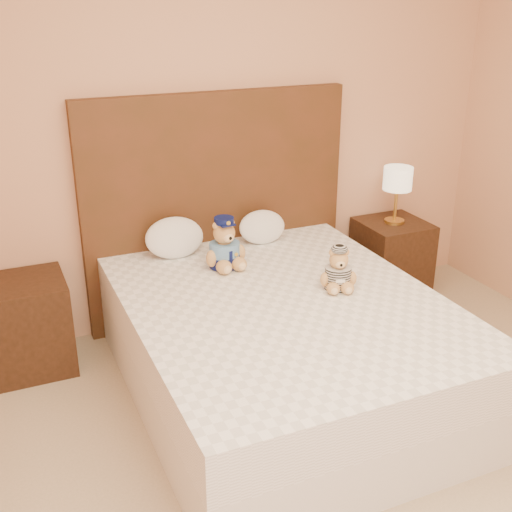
{
  "coord_description": "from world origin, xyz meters",
  "views": [
    {
      "loc": [
        -1.36,
        -1.52,
        2.06
      ],
      "look_at": [
        -0.06,
        1.45,
        0.72
      ],
      "focal_mm": 45.0,
      "sensor_mm": 36.0,
      "label": 1
    }
  ],
  "objects": [
    {
      "name": "pillow_left",
      "position": [
        -0.35,
        2.03,
        0.68
      ],
      "size": [
        0.37,
        0.24,
        0.26
      ],
      "primitive_type": "ellipsoid",
      "color": "white",
      "rests_on": "bed"
    },
    {
      "name": "bed",
      "position": [
        0.0,
        1.2,
        0.28
      ],
      "size": [
        1.6,
        2.0,
        0.55
      ],
      "color": "white",
      "rests_on": "ground"
    },
    {
      "name": "room_walls",
      "position": [
        0.0,
        0.46,
        1.81
      ],
      "size": [
        4.04,
        4.52,
        2.72
      ],
      "color": "tan",
      "rests_on": "ground"
    },
    {
      "name": "headboard",
      "position": [
        0.0,
        2.21,
        0.75
      ],
      "size": [
        1.75,
        0.08,
        1.5
      ],
      "primitive_type": "cube",
      "color": "#502918",
      "rests_on": "ground"
    },
    {
      "name": "teddy_prisoner",
      "position": [
        0.33,
        1.21,
        0.67
      ],
      "size": [
        0.26,
        0.26,
        0.24
      ],
      "primitive_type": null,
      "rotation": [
        0.0,
        0.0,
        -0.33
      ],
      "color": "#C2874B",
      "rests_on": "bed"
    },
    {
      "name": "nightstand_left",
      "position": [
        -1.25,
        2.0,
        0.28
      ],
      "size": [
        0.45,
        0.45,
        0.55
      ],
      "primitive_type": "cube",
      "color": "#3A1F12",
      "rests_on": "ground"
    },
    {
      "name": "lamp",
      "position": [
        1.25,
        2.0,
        0.85
      ],
      "size": [
        0.2,
        0.2,
        0.4
      ],
      "color": "gold",
      "rests_on": "nightstand_right"
    },
    {
      "name": "nightstand_right",
      "position": [
        1.25,
        2.0,
        0.28
      ],
      "size": [
        0.45,
        0.45,
        0.55
      ],
      "primitive_type": "cube",
      "color": "#3A1F12",
      "rests_on": "ground"
    },
    {
      "name": "teddy_police",
      "position": [
        -0.13,
        1.74,
        0.7
      ],
      "size": [
        0.29,
        0.28,
        0.31
      ],
      "primitive_type": null,
      "rotation": [
        0.0,
        0.0,
        0.1
      ],
      "color": "#C2874B",
      "rests_on": "bed"
    },
    {
      "name": "pillow_right",
      "position": [
        0.24,
        2.03,
        0.66
      ],
      "size": [
        0.32,
        0.2,
        0.22
      ],
      "primitive_type": "ellipsoid",
      "color": "white",
      "rests_on": "bed"
    }
  ]
}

